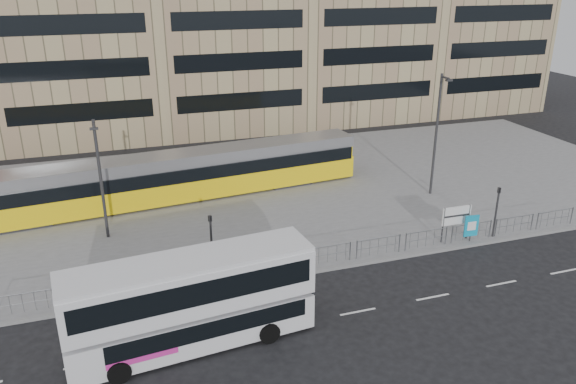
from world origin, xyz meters
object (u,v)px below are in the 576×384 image
object	(u,v)px
pedestrian	(244,250)
double_decker_bus	(191,299)
traffic_light_west	(211,236)
tram	(166,178)
station_sign	(456,217)
ad_panel	(471,226)
traffic_light_east	(497,206)
lamp_post_west	(100,175)
lamp_post_east	(437,131)

from	to	relation	value
pedestrian	double_decker_bus	bearing A→B (deg)	165.58
double_decker_bus	traffic_light_west	bearing A→B (deg)	65.82
tram	station_sign	bearing A→B (deg)	-43.09
ad_panel	traffic_light_west	xyz separation A→B (m)	(-14.86, 1.42, 1.02)
ad_panel	double_decker_bus	bearing A→B (deg)	-161.16
traffic_light_east	lamp_post_west	bearing A→B (deg)	173.13
tram	lamp_post_west	distance (m)	6.58
pedestrian	traffic_light_west	bearing A→B (deg)	110.82
double_decker_bus	tram	size ratio (longest dim) A/B	0.37
lamp_post_west	lamp_post_east	bearing A→B (deg)	0.20
tram	lamp_post_west	size ratio (longest dim) A/B	3.92
station_sign	traffic_light_east	distance (m)	2.55
station_sign	ad_panel	size ratio (longest dim) A/B	1.30
tram	lamp_post_east	size ratio (longest dim) A/B	3.30
pedestrian	lamp_post_east	bearing A→B (deg)	-51.53
tram	lamp_post_east	xyz separation A→B (m)	(17.80, -4.57, 2.95)
traffic_light_west	traffic_light_east	distance (m)	16.58
ad_panel	lamp_post_east	xyz separation A→B (m)	(1.90, 7.28, 3.63)
tram	traffic_light_east	xyz separation A→B (m)	(17.57, -11.74, 0.34)
ad_panel	station_sign	bearing A→B (deg)	157.76
tram	pedestrian	size ratio (longest dim) A/B	17.22
station_sign	traffic_light_west	size ratio (longest dim) A/B	0.69
station_sign	lamp_post_west	world-z (taller)	lamp_post_west
tram	pedestrian	distance (m)	10.72
double_decker_bus	traffic_light_east	distance (m)	19.04
double_decker_bus	traffic_light_east	size ratio (longest dim) A/B	3.35
double_decker_bus	lamp_post_west	distance (m)	12.18
double_decker_bus	lamp_post_west	bearing A→B (deg)	99.63
traffic_light_east	lamp_post_east	world-z (taller)	lamp_post_east
station_sign	lamp_post_east	distance (m)	8.02
ad_panel	traffic_light_east	bearing A→B (deg)	7.61
tram	traffic_light_east	size ratio (longest dim) A/B	8.98
traffic_light_west	traffic_light_east	xyz separation A→B (m)	(16.53, -1.32, 0.00)
tram	traffic_light_east	distance (m)	21.14
tram	lamp_post_east	bearing A→B (deg)	-20.31
double_decker_bus	ad_panel	size ratio (longest dim) A/B	6.37
traffic_light_west	pedestrian	bearing A→B (deg)	-19.55
lamp_post_east	station_sign	bearing A→B (deg)	-111.52
pedestrian	traffic_light_east	world-z (taller)	traffic_light_east
double_decker_bus	lamp_post_east	xyz separation A→B (m)	(18.73, 11.69, 2.53)
tram	double_decker_bus	bearing A→B (deg)	-99.18
traffic_light_west	traffic_light_east	size ratio (longest dim) A/B	1.00
pedestrian	ad_panel	bearing A→B (deg)	-79.10
station_sign	traffic_light_east	xyz separation A→B (m)	(2.48, -0.30, 0.50)
lamp_post_west	pedestrian	bearing A→B (deg)	-39.64
double_decker_bus	station_sign	distance (m)	16.74
pedestrian	lamp_post_west	bearing A→B (deg)	67.89
tram	station_sign	distance (m)	18.94
lamp_post_west	traffic_light_east	bearing A→B (deg)	-18.16
ad_panel	traffic_light_west	world-z (taller)	traffic_light_west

